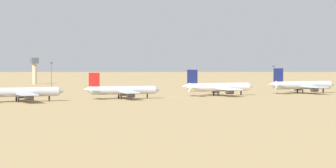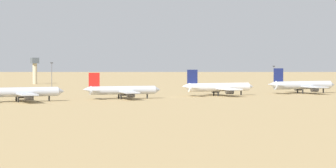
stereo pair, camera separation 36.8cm
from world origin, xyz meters
name	(u,v)px [view 1 (the left image)]	position (x,y,z in m)	size (l,w,h in m)	color
ground	(174,97)	(0.00, 0.00, 0.00)	(4000.00, 4000.00, 0.00)	tan
ridge_center	(120,43)	(432.38, 997.66, 53.22)	(391.68, 341.29, 106.44)	slate
parked_jet_white_1	(20,92)	(-75.02, -1.73, 4.09)	(37.84, 32.01, 12.49)	silver
parked_jet_red_2	(122,90)	(-28.55, -2.92, 3.89)	(35.80, 30.61, 11.88)	silver
parked_jet_navy_3	(218,87)	(23.64, -1.82, 4.23)	(39.06, 33.08, 12.90)	white
parked_jet_navy_4	(302,85)	(75.05, -3.51, 4.35)	(40.18, 34.11, 13.28)	silver
control_tower	(34,68)	(-4.53, 200.57, 11.69)	(5.20, 5.20, 19.38)	#C6B793
light_pole_west	(274,74)	(136.57, 99.39, 7.95)	(1.80, 0.50, 13.56)	#59595E
light_pole_mid	(52,74)	(-20.72, 115.77, 9.27)	(1.80, 0.50, 16.10)	#59595E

